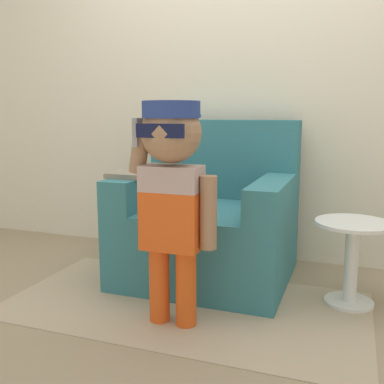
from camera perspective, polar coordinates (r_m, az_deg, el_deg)
The scene contains 6 objects.
ground_plane at distance 2.72m, azimuth 4.02°, elevation -11.51°, with size 10.00×10.00×0.00m, color #998466.
wall_back at distance 3.14m, azimuth 7.51°, elevation 15.47°, with size 10.00×0.05×2.60m.
armchair at distance 2.76m, azimuth 2.24°, elevation -3.83°, with size 0.99×0.88×0.95m.
person_child at distance 2.04m, azimuth -2.53°, elevation 1.63°, with size 0.43×0.32×1.05m.
side_table at distance 2.49m, azimuth 19.63°, elevation -7.49°, with size 0.39×0.39×0.45m.
rug at distance 2.43m, azimuth -0.90°, elevation -14.07°, with size 1.86×0.98×0.01m.
Camera 1 is at (0.68, -2.44, 1.00)m, focal length 42.00 mm.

